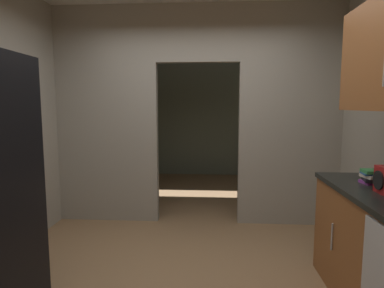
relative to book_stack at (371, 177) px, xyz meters
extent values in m
cube|color=#9E998C|center=(-2.61, 1.57, 0.42)|extent=(1.31, 0.12, 2.77)
cube|color=#9E998C|center=(-0.27, 1.57, 0.42)|extent=(1.27, 0.12, 2.77)
cube|color=#9E998C|center=(-1.43, 1.57, 1.45)|extent=(1.05, 0.12, 0.71)
cube|color=gray|center=(-1.45, 4.54, 0.42)|extent=(3.63, 0.10, 2.77)
cube|color=gray|center=(-3.22, 3.05, 0.42)|extent=(0.10, 2.97, 2.77)
cube|color=gray|center=(0.31, 3.05, 0.42)|extent=(0.10, 2.97, 2.77)
cylinder|color=#B7BABC|center=(-0.28, -0.75, -0.49)|extent=(0.01, 0.01, 0.22)
cylinder|color=#B7BABC|center=(-0.28, -0.02, -0.49)|extent=(0.01, 0.01, 0.22)
cylinder|color=black|center=(-0.08, -0.28, 0.04)|extent=(0.01, 0.13, 0.13)
cube|color=#8C3893|center=(-0.01, 0.01, -0.05)|extent=(0.11, 0.14, 0.02)
cube|color=black|center=(0.00, 0.00, -0.02)|extent=(0.14, 0.17, 0.03)
cube|color=beige|center=(0.00, 0.00, 0.00)|extent=(0.13, 0.16, 0.02)
cube|color=#2D609E|center=(0.00, 0.01, 0.02)|extent=(0.12, 0.13, 0.02)
cube|color=#388C47|center=(0.00, 0.00, 0.04)|extent=(0.12, 0.14, 0.02)
camera|label=1|loc=(-1.24, -2.56, 0.55)|focal=30.10mm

